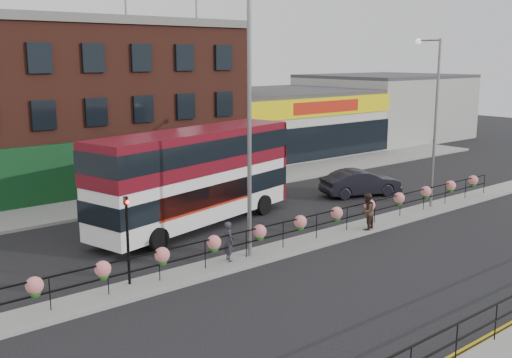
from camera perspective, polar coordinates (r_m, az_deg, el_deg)
ground at (r=26.24m, az=4.21°, el=-6.38°), size 120.00×120.00×0.00m
north_pavement at (r=35.52m, az=-9.31°, el=-1.57°), size 60.00×4.00×0.15m
median at (r=26.21m, az=4.21°, el=-6.22°), size 60.00×1.60×0.15m
brick_building at (r=40.28m, az=-20.34°, el=6.69°), size 25.00×12.21×10.30m
supermarket at (r=50.73m, az=1.73°, el=5.47°), size 15.00×12.25×5.30m
warehouse_east at (r=61.46m, az=12.12°, el=6.77°), size 14.50×12.00×6.30m
median_railing at (r=25.93m, az=4.25°, el=-4.18°), size 30.04×0.56×1.23m
south_railing at (r=18.66m, az=21.93°, el=-11.75°), size 20.04×0.05×1.12m
double_decker_bus at (r=28.60m, az=-5.79°, el=1.06°), size 11.89×5.32×4.68m
car at (r=35.76m, az=9.95°, el=-0.35°), size 4.76×5.82×1.56m
pedestrian_a at (r=23.69m, az=-2.61°, el=-5.94°), size 0.79×0.69×1.60m
pedestrian_b at (r=28.31m, az=10.51°, el=-3.05°), size 1.18×1.09×1.74m
lamp_column_west at (r=23.43m, az=-1.07°, el=7.72°), size 0.38×1.88×10.72m
lamp_column_east at (r=32.90m, az=16.47°, el=6.46°), size 0.32×1.55×8.86m
traffic_light_median at (r=21.33m, az=-12.19°, el=-3.94°), size 0.15×0.28×3.65m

